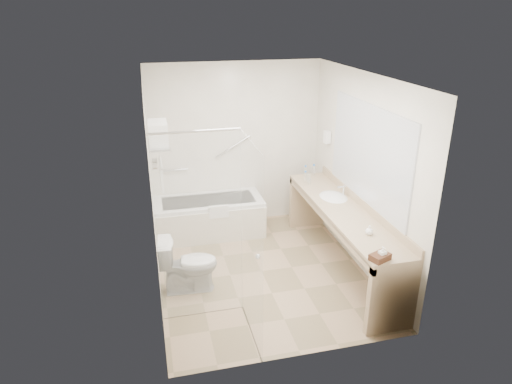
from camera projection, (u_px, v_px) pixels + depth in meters
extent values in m
plane|color=tan|center=(261.00, 271.00, 5.96)|extent=(3.20, 3.20, 0.00)
cube|color=white|center=(262.00, 76.00, 5.02)|extent=(2.60, 3.20, 0.10)
cube|color=silver|center=(236.00, 146.00, 6.93)|extent=(2.60, 0.10, 2.50)
cube|color=silver|center=(306.00, 244.00, 4.05)|extent=(2.60, 0.10, 2.50)
cube|color=silver|center=(152.00, 191.00, 5.21)|extent=(0.10, 3.20, 2.50)
cube|color=silver|center=(361.00, 173.00, 5.78)|extent=(0.10, 3.20, 2.50)
cube|color=silver|center=(209.00, 216.00, 6.88)|extent=(1.60, 0.70, 0.55)
cube|color=silver|center=(213.00, 228.00, 6.56)|extent=(1.60, 0.02, 0.50)
cube|color=silver|center=(219.00, 212.00, 6.50)|extent=(0.28, 0.06, 0.18)
cylinder|color=silver|center=(174.00, 170.00, 6.80)|extent=(0.40, 0.03, 0.03)
cylinder|color=silver|center=(233.00, 147.00, 6.89)|extent=(0.53, 0.03, 0.33)
cube|color=silver|center=(199.00, 230.00, 4.75)|extent=(0.90, 0.01, 2.10)
cube|color=silver|center=(251.00, 245.00, 4.44)|extent=(0.02, 0.90, 2.10)
cylinder|color=silver|center=(194.00, 131.00, 4.36)|extent=(0.90, 0.02, 0.02)
sphere|color=silver|center=(258.00, 257.00, 4.33)|extent=(0.05, 0.05, 0.05)
cylinder|color=silver|center=(155.00, 164.00, 3.92)|extent=(0.04, 0.10, 0.10)
cube|color=silver|center=(159.00, 144.00, 5.38)|extent=(0.24, 0.55, 0.02)
cylinder|color=silver|center=(160.00, 162.00, 5.47)|extent=(0.02, 0.55, 0.02)
cube|color=silver|center=(161.00, 175.00, 5.53)|extent=(0.03, 0.42, 0.32)
cube|color=silver|center=(158.00, 140.00, 5.36)|extent=(0.22, 0.40, 0.08)
cube|color=silver|center=(158.00, 133.00, 5.33)|extent=(0.22, 0.40, 0.08)
cube|color=silver|center=(157.00, 125.00, 5.30)|extent=(0.22, 0.40, 0.08)
cube|color=tan|center=(343.00, 211.00, 5.74)|extent=(0.55, 2.70, 0.05)
cube|color=tan|center=(363.00, 203.00, 5.77)|extent=(0.03, 2.70, 0.10)
cube|color=tan|center=(324.00, 217.00, 5.71)|extent=(0.04, 2.70, 0.08)
cube|color=tan|center=(392.00, 299.00, 4.72)|extent=(0.55, 0.08, 0.80)
cube|color=tan|center=(307.00, 202.00, 7.08)|extent=(0.55, 0.08, 0.80)
ellipsoid|color=silver|center=(333.00, 199.00, 6.11)|extent=(0.40, 0.52, 0.14)
cylinder|color=silver|center=(344.00, 190.00, 6.10)|extent=(0.03, 0.03, 0.14)
cube|color=silver|center=(368.00, 154.00, 5.53)|extent=(0.02, 2.00, 1.20)
cube|color=white|center=(327.00, 137.00, 6.64)|extent=(0.08, 0.10, 0.18)
imported|color=silver|center=(189.00, 265.00, 5.46)|extent=(0.72, 0.43, 0.68)
cube|color=#4F2C1C|center=(380.00, 257.00, 4.56)|extent=(0.24, 0.20, 0.07)
imported|color=white|center=(382.00, 257.00, 4.56)|extent=(0.09, 0.15, 0.07)
imported|color=white|center=(369.00, 231.00, 5.07)|extent=(0.10, 0.12, 0.09)
cylinder|color=silver|center=(314.00, 171.00, 6.84)|extent=(0.06, 0.06, 0.16)
cylinder|color=blue|center=(314.00, 165.00, 6.81)|extent=(0.03, 0.03, 0.02)
cylinder|color=silver|center=(305.00, 177.00, 6.59)|extent=(0.05, 0.05, 0.15)
cylinder|color=blue|center=(305.00, 171.00, 6.56)|extent=(0.03, 0.03, 0.02)
cylinder|color=silver|center=(305.00, 172.00, 6.81)|extent=(0.05, 0.05, 0.15)
cylinder|color=blue|center=(306.00, 166.00, 6.78)|extent=(0.03, 0.03, 0.02)
cylinder|color=silver|center=(309.00, 177.00, 6.66)|extent=(0.10, 0.10, 0.10)
cylinder|color=silver|center=(309.00, 181.00, 6.53)|extent=(0.07, 0.07, 0.08)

